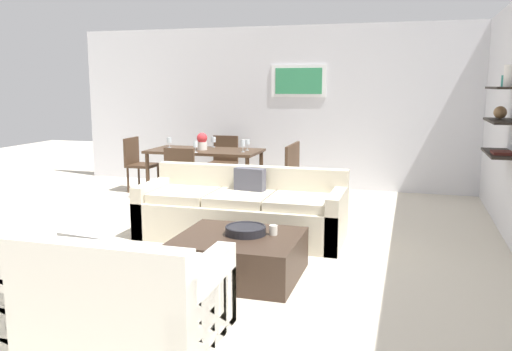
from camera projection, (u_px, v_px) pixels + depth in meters
ground_plane at (223, 244)px, 5.85m from camera, size 18.00×18.00×0.00m
back_wall_unit at (311, 108)px, 8.87m from camera, size 8.40×0.09×2.70m
sofa_beige at (242, 212)px, 6.08m from camera, size 2.32×0.90×0.78m
loveseat_white at (117, 297)px, 3.64m from camera, size 1.40×0.90×0.78m
coffee_table at (239, 256)px, 4.84m from camera, size 1.10×0.97×0.38m
decorative_bowl at (246, 230)px, 4.85m from camera, size 0.38×0.38×0.08m
candle_jar at (273, 230)px, 4.84m from camera, size 0.08×0.08×0.09m
dining_table at (205, 155)px, 8.15m from camera, size 1.71×0.86×0.75m
dining_chair_head at (224, 158)px, 8.97m from camera, size 0.44×0.44×0.88m
dining_chair_right_near at (282, 171)px, 7.65m from camera, size 0.44×0.44×0.88m
dining_chair_foot at (183, 174)px, 7.39m from camera, size 0.44×0.44×0.88m
dining_chair_right_far at (288, 167)px, 8.01m from camera, size 0.44×0.44×0.88m
dining_chair_left_far at (138, 161)px, 8.71m from camera, size 0.44×0.44×0.88m
wine_glass_right_near at (243, 143)px, 7.84m from camera, size 0.07×0.07×0.18m
wine_glass_right_far at (247, 142)px, 8.04m from camera, size 0.08×0.08×0.16m
wine_glass_head at (213, 140)px, 8.47m from camera, size 0.08×0.08×0.16m
wine_glass_left_far at (169, 141)px, 8.40m from camera, size 0.07×0.07×0.16m
wine_glass_foot at (195, 145)px, 7.77m from camera, size 0.06×0.06×0.17m
centerpiece_vase at (202, 141)px, 8.10m from camera, size 0.16×0.16×0.26m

